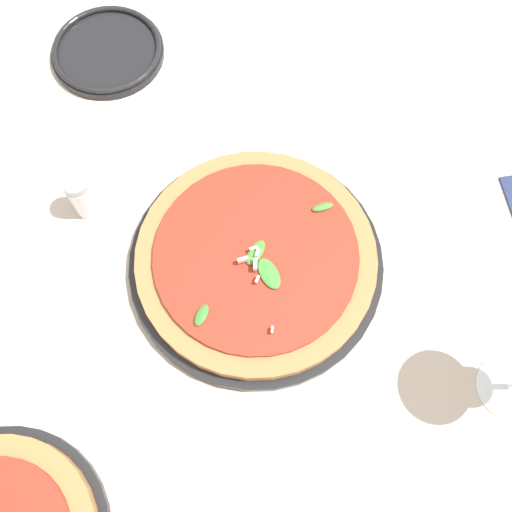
{
  "coord_description": "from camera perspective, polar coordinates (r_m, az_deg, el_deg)",
  "views": [
    {
      "loc": [
        -0.24,
        -0.03,
        0.67
      ],
      "look_at": [
        0.02,
        -0.01,
        0.03
      ],
      "focal_mm": 42.0,
      "sensor_mm": 36.0,
      "label": 1
    }
  ],
  "objects": [
    {
      "name": "shaker_pepper",
      "position": [
        0.75,
        -16.23,
        5.56
      ],
      "size": [
        0.03,
        0.03,
        0.07
      ],
      "color": "silver",
      "rests_on": "ground_plane"
    },
    {
      "name": "pizza_arugula_main",
      "position": [
        0.7,
        0.0,
        -0.41
      ],
      "size": [
        0.3,
        0.3,
        0.05
      ],
      "color": "black",
      "rests_on": "ground_plane"
    },
    {
      "name": "ground_plane",
      "position": [
        0.71,
        -1.27,
        -2.6
      ],
      "size": [
        6.0,
        6.0,
        0.0
      ],
      "primitive_type": "plane",
      "color": "beige"
    },
    {
      "name": "side_plate_white",
      "position": [
        0.9,
        -13.97,
        18.43
      ],
      "size": [
        0.16,
        0.16,
        0.02
      ],
      "color": "black",
      "rests_on": "ground_plane"
    }
  ]
}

